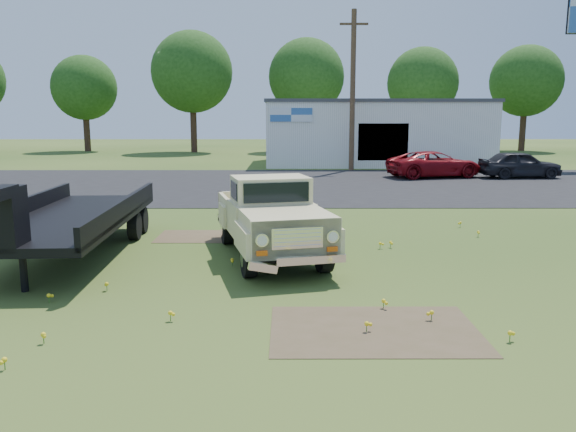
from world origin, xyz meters
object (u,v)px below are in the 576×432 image
Objects in this scene: dark_sedan at (520,165)px; vintage_pickup_truck at (271,217)px; flatbed_trailer at (71,212)px; red_pickup at (434,165)px.

vintage_pickup_truck is at bearing 139.73° from dark_sedan.
flatbed_trailer is 23.17m from dark_sedan.
red_pickup is at bearing 50.65° from vintage_pickup_truck.
flatbed_trailer reaches higher than vintage_pickup_truck.
dark_sedan is (16.61, 16.16, -0.29)m from flatbed_trailer.
red_pickup is 4.26m from dark_sedan.
dark_sedan is at bearing -108.38° from red_pickup.
vintage_pickup_truck is 1.23× the size of dark_sedan.
vintage_pickup_truck reaches higher than dark_sedan.
vintage_pickup_truck is 1.03× the size of red_pickup.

